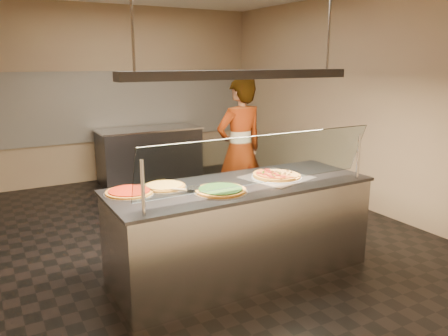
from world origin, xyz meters
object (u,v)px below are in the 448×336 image
serving_counter (241,229)px  sneeze_guard (262,160)px  prep_table (150,154)px  worker (240,150)px  pizza_spatula (185,188)px  pizza_tomato (129,192)px  half_pizza_pepperoni (267,176)px  pizza_spinach (221,190)px  perforated_tray (276,177)px  pizza_cheese (164,186)px  heat_lamp_housing (242,75)px  half_pizza_sausage (286,174)px

serving_counter → sneeze_guard: 0.83m
prep_table → worker: 2.51m
pizza_spatula → worker: worker is taller
serving_counter → pizza_tomato: (-1.03, 0.22, 0.48)m
serving_counter → half_pizza_pepperoni: bearing=2.6°
pizza_spinach → perforated_tray: bearing=11.9°
pizza_cheese → heat_lamp_housing: 1.24m
serving_counter → pizza_spatula: bearing=177.6°
serving_counter → prep_table: (0.44, 3.79, 0.00)m
heat_lamp_housing → pizza_tomato: bearing=168.1°
pizza_spatula → worker: 1.92m
half_pizza_pepperoni → pizza_spinach: 0.63m
worker → half_pizza_sausage: bearing=74.4°
worker → sneeze_guard: bearing=60.4°
perforated_tray → worker: size_ratio=0.37×
pizza_cheese → serving_counter: bearing=-19.1°
serving_counter → heat_lamp_housing: (-0.00, 0.00, 1.48)m
pizza_tomato → pizza_spatula: size_ratio=1.56×
serving_counter → half_pizza_sausage: half_pizza_sausage is taller
serving_counter → pizza_cheese: 0.87m
perforated_tray → pizza_spinach: pizza_spinach is taller
half_pizza_pepperoni → pizza_spatula: half_pizza_pepperoni is taller
sneeze_guard → pizza_spatula: size_ratio=8.08×
serving_counter → half_pizza_pepperoni: (0.31, 0.01, 0.50)m
worker → pizza_cheese: bearing=32.6°
half_pizza_sausage → pizza_spatula: 1.12m
sneeze_guard → pizza_tomato: sneeze_guard is taller
pizza_spinach → prep_table: bearing=79.3°
half_pizza_pepperoni → prep_table: 3.81m
sneeze_guard → pizza_spinach: (-0.30, 0.20, -0.28)m
half_pizza_sausage → pizza_tomato: 1.58m
pizza_tomato → worker: size_ratio=0.24×
sneeze_guard → pizza_spinach: sneeze_guard is taller
half_pizza_pepperoni → pizza_spatula: 0.89m
pizza_tomato → prep_table: bearing=67.7°
sneeze_guard → perforated_tray: 0.62m
pizza_cheese → pizza_tomato: (-0.34, -0.02, 0.00)m
pizza_cheese → heat_lamp_housing: size_ratio=0.18×
pizza_tomato → sneeze_guard: bearing=-28.5°
pizza_spinach → pizza_tomato: 0.81m
prep_table → heat_lamp_housing: heat_lamp_housing is taller
pizza_cheese → heat_lamp_housing: heat_lamp_housing is taller
perforated_tray → pizza_tomato: (-1.45, 0.20, 0.01)m
heat_lamp_housing → prep_table: bearing=83.4°
serving_counter → heat_lamp_housing: bearing=180.0°
pizza_cheese → pizza_spatula: 0.24m
serving_counter → pizza_tomato: 1.16m
pizza_spinach → heat_lamp_housing: 1.06m
pizza_spinach → pizza_tomato: (-0.73, 0.36, -0.00)m
half_pizza_sausage → worker: bearing=78.5°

